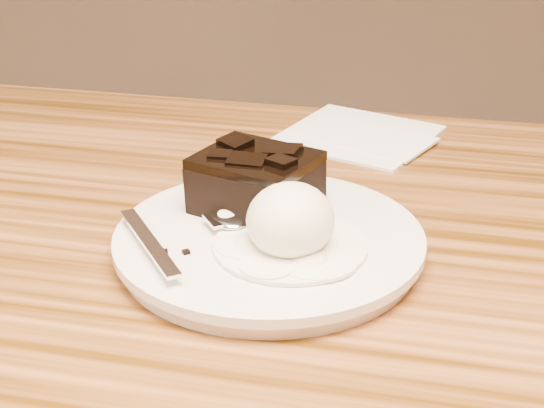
% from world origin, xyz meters
% --- Properties ---
extents(plate, '(0.24, 0.24, 0.02)m').
position_xyz_m(plate, '(0.04, 0.04, 0.76)').
color(plate, white).
rests_on(plate, dining_table).
extents(brownie, '(0.11, 0.10, 0.04)m').
position_xyz_m(brownie, '(0.02, 0.08, 0.79)').
color(brownie, black).
rests_on(brownie, plate).
extents(ice_cream_scoop, '(0.06, 0.07, 0.05)m').
position_xyz_m(ice_cream_scoop, '(0.06, 0.02, 0.79)').
color(ice_cream_scoop, white).
rests_on(ice_cream_scoop, plate).
extents(melt_puddle, '(0.12, 0.12, 0.00)m').
position_xyz_m(melt_puddle, '(0.06, 0.02, 0.77)').
color(melt_puddle, white).
rests_on(melt_puddle, plate).
extents(spoon, '(0.13, 0.15, 0.01)m').
position_xyz_m(spoon, '(0.00, 0.04, 0.77)').
color(spoon, silver).
rests_on(spoon, plate).
extents(napkin, '(0.18, 0.18, 0.01)m').
position_xyz_m(napkin, '(0.07, 0.31, 0.75)').
color(napkin, white).
rests_on(napkin, dining_table).
extents(crumb_a, '(0.01, 0.01, 0.00)m').
position_xyz_m(crumb_a, '(0.00, 0.04, 0.77)').
color(crumb_a, black).
rests_on(crumb_a, plate).
extents(crumb_b, '(0.01, 0.01, 0.00)m').
position_xyz_m(crumb_b, '(-0.02, -0.01, 0.77)').
color(crumb_b, black).
rests_on(crumb_b, plate).
extents(crumb_c, '(0.01, 0.01, 0.00)m').
position_xyz_m(crumb_c, '(-0.03, -0.01, 0.77)').
color(crumb_c, black).
rests_on(crumb_c, plate).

